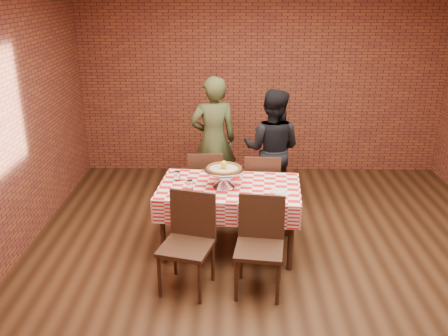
{
  "coord_description": "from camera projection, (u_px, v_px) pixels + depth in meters",
  "views": [
    {
      "loc": [
        -0.47,
        -4.35,
        2.77
      ],
      "look_at": [
        -0.54,
        0.56,
        0.93
      ],
      "focal_mm": 39.16,
      "sensor_mm": 36.0,
      "label": 1
    }
  ],
  "objects": [
    {
      "name": "water_glass_right",
      "position": [
        177.0,
        176.0,
        5.34
      ],
      "size": [
        0.07,
        0.07,
        0.11
      ],
      "primitive_type": "cylinder",
      "rotation": [
        0.0,
        0.0,
        -0.09
      ],
      "color": "white",
      "rests_on": "tablecloth"
    },
    {
      "name": "chair_near_right",
      "position": [
        259.0,
        249.0,
        4.56
      ],
      "size": [
        0.5,
        0.5,
        0.92
      ],
      "primitive_type": null,
      "rotation": [
        0.0,
        0.0,
        -0.13
      ],
      "color": "#42291A",
      "rests_on": "ground"
    },
    {
      "name": "diner_black",
      "position": [
        272.0,
        149.0,
        6.3
      ],
      "size": [
        0.9,
        0.79,
        1.57
      ],
      "primitive_type": "imported",
      "rotation": [
        0.0,
        0.0,
        2.85
      ],
      "color": "black",
      "rests_on": "ground"
    },
    {
      "name": "condiment_caddy",
      "position": [
        236.0,
        171.0,
        5.43
      ],
      "size": [
        0.12,
        0.1,
        0.15
      ],
      "primitive_type": "cube",
      "rotation": [
        0.0,
        0.0,
        0.19
      ],
      "color": "silver",
      "rests_on": "tablecloth"
    },
    {
      "name": "chair_near_left",
      "position": [
        186.0,
        245.0,
        4.6
      ],
      "size": [
        0.57,
        0.57,
        0.94
      ],
      "primitive_type": null,
      "rotation": [
        0.0,
        0.0,
        -0.27
      ],
      "color": "#42291A",
      "rests_on": "ground"
    },
    {
      "name": "tablecloth",
      "position": [
        229.0,
        197.0,
        5.26
      ],
      "size": [
        1.59,
        1.05,
        0.26
      ],
      "primitive_type": null,
      "rotation": [
        0.0,
        0.0,
        -0.09
      ],
      "color": "red",
      "rests_on": "table"
    },
    {
      "name": "water_glass_left",
      "position": [
        190.0,
        185.0,
        5.09
      ],
      "size": [
        0.07,
        0.07,
        0.11
      ],
      "primitive_type": "cylinder",
      "rotation": [
        0.0,
        0.0,
        -0.09
      ],
      "color": "white",
      "rests_on": "tablecloth"
    },
    {
      "name": "side_plate",
      "position": [
        278.0,
        191.0,
        5.07
      ],
      "size": [
        0.17,
        0.17,
        0.01
      ],
      "primitive_type": "cylinder",
      "rotation": [
        0.0,
        0.0,
        -0.09
      ],
      "color": "white",
      "rests_on": "tablecloth"
    },
    {
      "name": "pizza",
      "position": [
        224.0,
        169.0,
        5.14
      ],
      "size": [
        0.5,
        0.5,
        0.03
      ],
      "primitive_type": "cylinder",
      "rotation": [
        0.0,
        0.0,
        -0.44
      ],
      "color": "beige",
      "rests_on": "pizza_stand"
    },
    {
      "name": "table",
      "position": [
        229.0,
        218.0,
        5.35
      ],
      "size": [
        1.56,
        1.02,
        0.75
      ],
      "primitive_type": "cube",
      "rotation": [
        0.0,
        0.0,
        -0.09
      ],
      "color": "#42291A",
      "rests_on": "ground"
    },
    {
      "name": "pizza_stand",
      "position": [
        224.0,
        178.0,
        5.18
      ],
      "size": [
        0.57,
        0.57,
        0.19
      ],
      "primitive_type": null,
      "rotation": [
        0.0,
        0.0,
        -0.44
      ],
      "color": "silver",
      "rests_on": "tablecloth"
    },
    {
      "name": "back_wall",
      "position": [
        262.0,
        79.0,
        7.34
      ],
      "size": [
        5.5,
        0.0,
        5.5
      ],
      "primitive_type": "plane",
      "rotation": [
        1.57,
        0.0,
        0.0
      ],
      "color": "brown",
      "rests_on": "ground"
    },
    {
      "name": "ground",
      "position": [
        275.0,
        271.0,
        5.04
      ],
      "size": [
        6.0,
        6.0,
        0.0
      ],
      "primitive_type": "plane",
      "color": "black",
      "rests_on": "ground"
    },
    {
      "name": "chair_far_right",
      "position": [
        262.0,
        187.0,
        5.97
      ],
      "size": [
        0.46,
        0.46,
        0.91
      ],
      "primitive_type": null,
      "rotation": [
        0.0,
        0.0,
        3.07
      ],
      "color": "#42291A",
      "rests_on": "ground"
    },
    {
      "name": "sweetener_packet_b",
      "position": [
        285.0,
        192.0,
        5.05
      ],
      "size": [
        0.05,
        0.04,
        0.0
      ],
      "primitive_type": "cube",
      "rotation": [
        0.0,
        0.0,
        -0.09
      ],
      "color": "white",
      "rests_on": "tablecloth"
    },
    {
      "name": "diner_olive",
      "position": [
        213.0,
        140.0,
        6.44
      ],
      "size": [
        0.7,
        0.54,
        1.7
      ],
      "primitive_type": "imported",
      "rotation": [
        0.0,
        0.0,
        3.37
      ],
      "color": "#3F4724",
      "rests_on": "ground"
    },
    {
      "name": "sweetener_packet_a",
      "position": [
        287.0,
        194.0,
        5.0
      ],
      "size": [
        0.06,
        0.06,
        0.0
      ],
      "primitive_type": "cube",
      "rotation": [
        0.0,
        0.0,
        0.55
      ],
      "color": "white",
      "rests_on": "tablecloth"
    },
    {
      "name": "lemon",
      "position": [
        224.0,
        165.0,
        5.12
      ],
      "size": [
        0.09,
        0.09,
        0.09
      ],
      "primitive_type": "ellipsoid",
      "rotation": [
        0.0,
        0.0,
        -0.44
      ],
      "color": "yellow",
      "rests_on": "pizza"
    },
    {
      "name": "chair_far_left",
      "position": [
        206.0,
        183.0,
        6.1
      ],
      "size": [
        0.44,
        0.44,
        0.9
      ],
      "primitive_type": null,
      "rotation": [
        0.0,
        0.0,
        3.19
      ],
      "color": "#42291A",
      "rests_on": "ground"
    }
  ]
}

